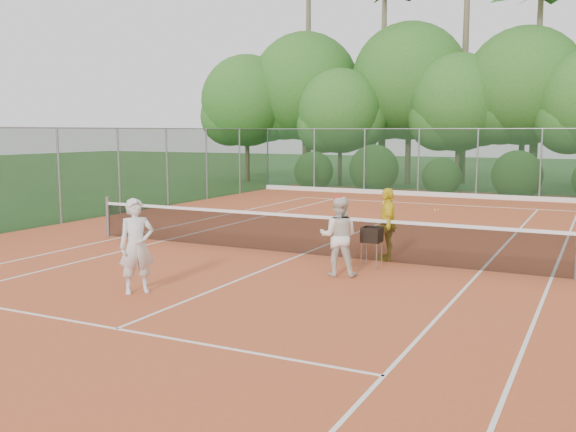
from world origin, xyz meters
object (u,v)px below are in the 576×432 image
object	(u,v)px
player_white	(137,246)
ball_hopper	(372,236)
player_center_grp	(339,236)
player_yellow	(388,224)

from	to	relation	value
player_white	ball_hopper	distance (m)	5.00
ball_hopper	player_center_grp	bearing A→B (deg)	-125.97
player_white	player_center_grp	distance (m)	3.99
player_yellow	player_center_grp	bearing A→B (deg)	-30.83
player_white	ball_hopper	xyz separation A→B (m)	(3.06, 3.95, -0.16)
player_center_grp	ball_hopper	xyz separation A→B (m)	(0.35, 1.03, -0.12)
player_white	player_yellow	bearing A→B (deg)	7.96
player_white	ball_hopper	world-z (taller)	player_white
player_center_grp	ball_hopper	distance (m)	1.09
player_white	player_center_grp	size ratio (longest dim) A/B	1.05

